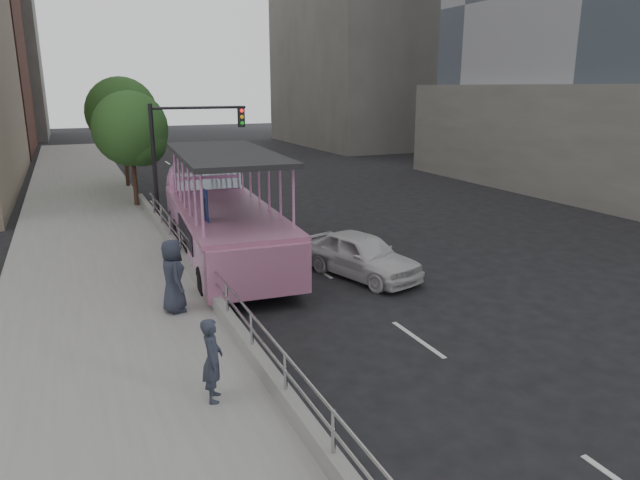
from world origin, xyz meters
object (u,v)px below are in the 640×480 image
street_tree_far (124,115)px  pedestrian_near (212,360)px  parking_sign (206,226)px  street_tree_near (133,132)px  car (361,255)px  duck_boat (219,216)px  traffic_signal (181,144)px  pedestrian_far (173,276)px

street_tree_far → pedestrian_near: bearing=-92.6°
street_tree_far → parking_sign: bearing=-88.6°
street_tree_far → street_tree_near: bearing=-91.9°
car → duck_boat: bearing=111.9°
parking_sign → traffic_signal: size_ratio=0.57×
parking_sign → street_tree_far: (-0.45, 17.91, 2.47)m
street_tree_near → pedestrian_far: bearing=-93.2°
car → street_tree_far: (-5.05, 19.21, 3.59)m
street_tree_near → parking_sign: bearing=-86.9°
car → pedestrian_near: pedestrian_near is taller
pedestrian_far → street_tree_far: street_tree_far is taller
duck_boat → parking_sign: duck_boat is taller
car → traffic_signal: bearing=93.2°
car → traffic_signal: traffic_signal is taller
duck_boat → car: 5.54m
duck_boat → pedestrian_near: 10.55m
street_tree_near → street_tree_far: street_tree_far is taller
parking_sign → street_tree_near: size_ratio=0.52×
street_tree_near → street_tree_far: size_ratio=0.89×
traffic_signal → street_tree_near: bearing=115.0°
duck_boat → parking_sign: (-1.13, -2.96, 0.40)m
parking_sign → pedestrian_near: bearing=-102.3°
car → street_tree_near: (-5.25, 13.21, 3.10)m
pedestrian_near → street_tree_near: size_ratio=0.28×
parking_sign → pedestrian_far: bearing=-119.5°
car → street_tree_near: size_ratio=0.74×
pedestrian_far → pedestrian_near: bearing=175.7°
car → street_tree_far: street_tree_far is taller
pedestrian_far → street_tree_near: 14.76m
car → parking_sign: bearing=146.9°
car → street_tree_far: bearing=87.4°
car → traffic_signal: (-3.66, 9.78, 2.78)m
traffic_signal → street_tree_far: size_ratio=0.81×
pedestrian_far → parking_sign: (1.47, 2.60, 0.59)m
parking_sign → street_tree_far: bearing=91.4°
duck_boat → pedestrian_far: size_ratio=6.23×
traffic_signal → street_tree_far: street_tree_far is taller
car → traffic_signal: 10.80m
pedestrian_near → street_tree_far: size_ratio=0.25×
duck_boat → street_tree_near: bearing=101.3°
car → pedestrian_far: size_ratio=2.23×
pedestrian_near → pedestrian_far: (0.11, 4.63, 0.15)m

